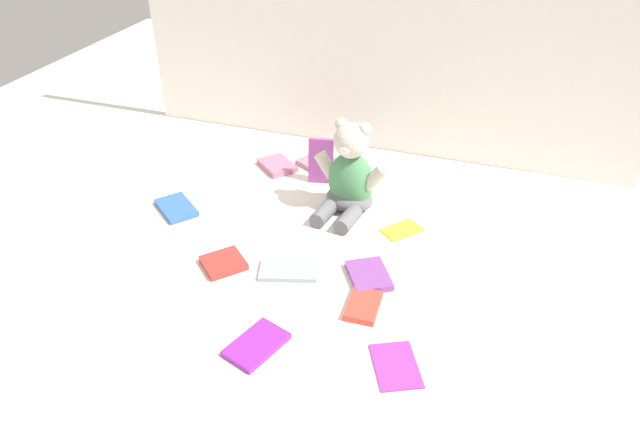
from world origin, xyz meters
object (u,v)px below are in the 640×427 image
(teddy_bear, at_px, (349,178))
(book_case_7, at_px, (321,161))
(book_case_1, at_px, (288,270))
(book_case_8, at_px, (176,208))
(book_case_0, at_px, (363,306))
(book_case_10, at_px, (277,165))
(book_case_4, at_px, (255,344))
(book_case_5, at_px, (369,276))
(book_case_9, at_px, (224,263))
(book_case_3, at_px, (317,162))
(book_case_2, at_px, (234,185))
(book_case_11, at_px, (396,365))
(book_case_6, at_px, (402,230))

(teddy_bear, bearing_deg, book_case_7, 143.50)
(book_case_1, height_order, book_case_7, book_case_7)
(book_case_8, bearing_deg, book_case_0, -71.85)
(book_case_1, relative_size, book_case_10, 1.19)
(book_case_4, xyz_separation_m, book_case_5, (0.17, 0.29, 0.00))
(book_case_8, xyz_separation_m, book_case_9, (0.24, -0.18, 0.00))
(teddy_bear, xyz_separation_m, book_case_5, (0.14, -0.28, -0.09))
(book_case_3, height_order, book_case_10, book_case_10)
(book_case_2, relative_size, book_case_11, 0.99)
(book_case_1, height_order, book_case_5, book_case_5)
(book_case_11, bearing_deg, book_case_7, 94.20)
(book_case_3, height_order, book_case_5, same)
(book_case_0, height_order, book_case_3, same)
(book_case_5, bearing_deg, book_case_1, 160.43)
(book_case_6, height_order, book_case_7, book_case_7)
(book_case_1, distance_m, book_case_7, 0.45)
(book_case_11, bearing_deg, book_case_8, 126.74)
(teddy_bear, bearing_deg, book_case_8, -152.22)
(book_case_3, bearing_deg, book_case_11, -32.68)
(book_case_0, bearing_deg, book_case_11, -55.44)
(book_case_9, bearing_deg, book_case_5, 143.27)
(book_case_3, xyz_separation_m, book_case_11, (0.43, -0.75, -0.00))
(book_case_0, bearing_deg, book_case_1, 159.95)
(book_case_0, relative_size, book_case_4, 0.82)
(book_case_11, bearing_deg, book_case_10, 102.10)
(book_case_2, xyz_separation_m, book_case_6, (0.53, -0.06, -0.00))
(book_case_2, xyz_separation_m, book_case_9, (0.15, -0.36, 0.00))
(book_case_1, distance_m, book_case_3, 0.55)
(book_case_5, bearing_deg, book_case_10, 102.34)
(book_case_2, distance_m, book_case_5, 0.57)
(book_case_5, distance_m, book_case_10, 0.60)
(teddy_bear, xyz_separation_m, book_case_3, (-0.17, 0.22, -0.09))
(teddy_bear, bearing_deg, book_case_3, 135.82)
(book_case_7, distance_m, book_case_10, 0.17)
(teddy_bear, bearing_deg, book_case_1, -92.16)
(book_case_1, relative_size, book_case_11, 1.11)
(book_case_7, xyz_separation_m, book_case_11, (0.38, -0.65, -0.07))
(book_case_0, distance_m, book_case_11, 0.18)
(book_case_2, distance_m, book_case_9, 0.38)
(book_case_5, xyz_separation_m, book_case_6, (0.03, 0.22, -0.00))
(book_case_0, bearing_deg, book_case_4, -136.61)
(book_case_2, relative_size, book_case_6, 1.18)
(book_case_11, bearing_deg, teddy_bear, 89.75)
(book_case_1, bearing_deg, teddy_bear, 153.39)
(book_case_2, bearing_deg, book_case_9, 6.57)
(book_case_2, relative_size, book_case_7, 0.89)
(book_case_3, distance_m, book_case_7, 0.12)
(book_case_9, height_order, book_case_11, book_case_9)
(book_case_6, relative_size, book_case_10, 0.90)
(teddy_bear, distance_m, book_case_7, 0.17)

